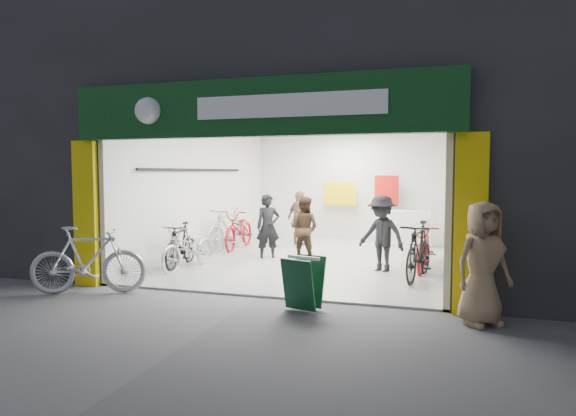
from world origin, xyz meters
The scene contains 16 objects.
ground centered at (0.00, 0.00, 0.00)m, with size 60.00×60.00×0.00m, color #56565B.
building centered at (0.91, 4.99, 4.31)m, with size 17.00×10.27×8.00m.
bike_left_front centered at (-2.20, 1.80, 0.47)m, with size 0.63×1.81×0.95m, color #B6B6BB.
bike_left_midfront centered at (-2.50, 1.99, 0.48)m, with size 0.45×1.61×0.97m, color black.
bike_left_midback centered at (-2.29, 4.72, 0.53)m, with size 0.71×2.02×1.06m, color maroon.
bike_left_back centered at (-2.44, 4.37, 0.58)m, with size 0.54×1.92×1.16m, color #B2B3B7.
bike_right_front centered at (2.44, 2.16, 0.56)m, with size 0.53×1.86×1.12m, color black.
bike_right_mid centered at (2.50, 3.14, 0.49)m, with size 0.64×1.85×0.97m, color #9C0E11.
bike_right_back centered at (2.50, 4.03, 0.51)m, with size 0.48×1.69×1.01m, color silver.
parked_bike centered at (-2.80, -0.59, 0.57)m, with size 0.54×1.90×1.14m, color #B9B9BE.
customer_a centered at (-1.06, 3.50, 0.77)m, with size 0.56×0.37×1.53m, color black.
customer_b centered at (-0.24, 3.70, 0.74)m, with size 0.72×0.56×1.48m, color #352518.
customer_c centered at (1.68, 2.65, 0.79)m, with size 1.02×0.59×1.58m, color black.
customer_d centered at (-0.94, 5.78, 0.77)m, with size 0.90×0.38×1.54m, color #7E5D49.
pedestrian_near centered at (3.40, -0.50, 0.83)m, with size 0.81×0.53×1.66m, color #907553.
sandwich_board centered at (0.93, -0.50, 0.43)m, with size 0.61×0.62×0.78m.
Camera 1 is at (2.94, -7.71, 2.04)m, focal length 32.00 mm.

